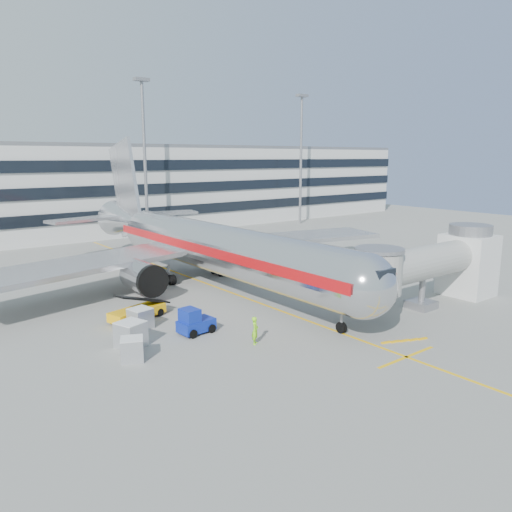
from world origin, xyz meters
TOP-DOWN VIEW (x-y plane):
  - ground at (0.00, 0.00)m, footprint 180.00×180.00m
  - lead_in_line at (0.00, 10.00)m, footprint 0.25×70.00m
  - stop_bar at (0.00, -14.00)m, footprint 6.00×0.25m
  - main_jet at (0.00, 11.72)m, footprint 50.95×48.70m
  - jet_bridge at (12.18, -8.00)m, footprint 17.80×4.50m
  - terminal at (0.00, 57.95)m, footprint 150.00×24.25m
  - light_mast_centre at (8.00, 42.00)m, footprint 2.40×1.20m
  - light_mast_east at (42.00, 42.00)m, footprint 2.40×1.20m
  - belt_loader at (-11.07, 4.80)m, footprint 5.27×2.99m
  - baggage_tug at (-9.05, -1.09)m, footprint 2.91×2.00m
  - cargo_container_left at (-11.83, 2.55)m, footprint 1.85×1.85m
  - cargo_container_right at (-14.06, -0.64)m, footprint 2.24×2.24m
  - cargo_container_front at (-15.02, -2.97)m, footprint 1.95×1.95m
  - ramp_worker at (-6.67, -5.69)m, footprint 0.89×0.88m

SIDE VIEW (x-z plane):
  - ground at x=0.00m, z-range 0.00..0.00m
  - lead_in_line at x=0.00m, z-range 0.00..0.01m
  - stop_bar at x=0.00m, z-range 0.00..0.01m
  - belt_loader at x=-11.07m, z-range -0.53..1.93m
  - cargo_container_front at x=-15.02m, z-range 0.00..1.57m
  - cargo_container_left at x=-11.83m, z-range 0.00..1.67m
  - baggage_tug at x=-9.05m, z-range -0.13..1.94m
  - cargo_container_right at x=-14.06m, z-range 0.01..1.88m
  - ramp_worker at x=-6.67m, z-range 0.00..2.06m
  - jet_bridge at x=12.18m, z-range 0.37..7.37m
  - main_jet at x=0.00m, z-range -3.79..12.26m
  - terminal at x=0.00m, z-range 0.00..15.60m
  - light_mast_centre at x=8.00m, z-range 2.15..27.60m
  - light_mast_east at x=42.00m, z-range 2.15..27.60m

